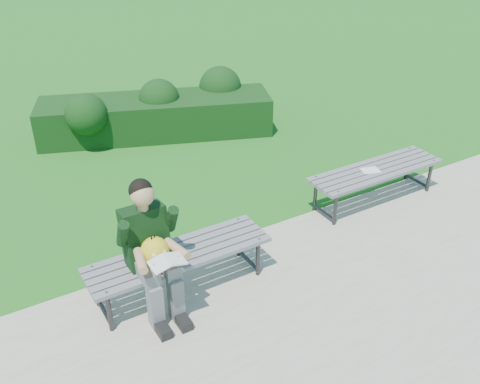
{
  "coord_description": "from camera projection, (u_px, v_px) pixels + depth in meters",
  "views": [
    {
      "loc": [
        -2.38,
        -4.34,
        3.53
      ],
      "look_at": [
        0.03,
        -0.28,
        0.79
      ],
      "focal_mm": 40.0,
      "sensor_mm": 36.0,
      "label": 1
    }
  ],
  "objects": [
    {
      "name": "ground",
      "position": [
        225.0,
        242.0,
        6.05
      ],
      "size": [
        80.0,
        80.0,
        0.0
      ],
      "color": "#2D6814",
      "rests_on": "ground"
    },
    {
      "name": "walkway",
      "position": [
        321.0,
        340.0,
        4.74
      ],
      "size": [
        30.0,
        3.5,
        0.02
      ],
      "color": "beige",
      "rests_on": "ground"
    },
    {
      "name": "hedge",
      "position": [
        159.0,
        111.0,
        8.5
      ],
      "size": [
        3.7,
        2.11,
        0.92
      ],
      "color": "#18400F",
      "rests_on": "ground"
    },
    {
      "name": "bench_left",
      "position": [
        179.0,
        257.0,
        5.13
      ],
      "size": [
        1.8,
        0.5,
        0.46
      ],
      "color": "slate",
      "rests_on": "walkway"
    },
    {
      "name": "bench_right",
      "position": [
        376.0,
        173.0,
        6.62
      ],
      "size": [
        1.8,
        0.5,
        0.46
      ],
      "color": "slate",
      "rests_on": "walkway"
    },
    {
      "name": "seated_boy",
      "position": [
        151.0,
        246.0,
        4.77
      ],
      "size": [
        0.56,
        0.76,
        1.31
      ],
      "color": "slate",
      "rests_on": "walkway"
    },
    {
      "name": "paper_sheet",
      "position": [
        370.0,
        170.0,
        6.55
      ],
      "size": [
        0.26,
        0.22,
        0.01
      ],
      "color": "white",
      "rests_on": "bench_right"
    }
  ]
}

